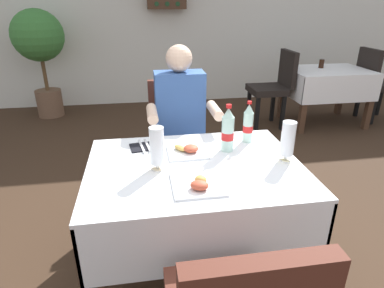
{
  "coord_description": "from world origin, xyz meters",
  "views": [
    {
      "loc": [
        -0.39,
        -1.37,
        1.54
      ],
      "look_at": [
        -0.13,
        0.28,
        0.8
      ],
      "focal_mm": 30.65,
      "sensor_mm": 36.0,
      "label": 1
    }
  ],
  "objects_px": {
    "cola_bottle_primary": "(228,131)",
    "beer_glass_left": "(157,149)",
    "beer_glass_middle": "(288,141)",
    "main_dining_table": "(195,191)",
    "plate_far_diner": "(188,150)",
    "background_chair_left": "(274,84)",
    "plate_near_camera": "(199,184)",
    "chair_far_diner_seat": "(177,136)",
    "cola_bottle_secondary": "(248,124)",
    "napkin_cutlery_set": "(145,147)",
    "potted_plant_corner": "(39,45)",
    "background_chair_right": "(376,80)",
    "background_table_tumbler": "(321,64)",
    "background_dining_table": "(326,83)",
    "seated_diner_far": "(181,122)"
  },
  "relations": [
    {
      "from": "cola_bottle_primary",
      "to": "beer_glass_left",
      "type": "bearing_deg",
      "value": -157.5
    },
    {
      "from": "beer_glass_middle",
      "to": "cola_bottle_primary",
      "type": "bearing_deg",
      "value": 147.83
    },
    {
      "from": "main_dining_table",
      "to": "cola_bottle_primary",
      "type": "xyz_separation_m",
      "value": [
        0.22,
        0.16,
        0.29
      ]
    },
    {
      "from": "plate_far_diner",
      "to": "background_chair_left",
      "type": "xyz_separation_m",
      "value": [
        1.44,
        2.19,
        -0.18
      ]
    },
    {
      "from": "main_dining_table",
      "to": "plate_near_camera",
      "type": "height_order",
      "value": "plate_near_camera"
    },
    {
      "from": "cola_bottle_primary",
      "to": "chair_far_diner_seat",
      "type": "bearing_deg",
      "value": 108.0
    },
    {
      "from": "chair_far_diner_seat",
      "to": "plate_far_diner",
      "type": "distance_m",
      "value": 0.7
    },
    {
      "from": "cola_bottle_secondary",
      "to": "napkin_cutlery_set",
      "type": "xyz_separation_m",
      "value": [
        -0.64,
        0.01,
        -0.11
      ]
    },
    {
      "from": "plate_near_camera",
      "to": "background_chair_left",
      "type": "bearing_deg",
      "value": 60.71
    },
    {
      "from": "beer_glass_left",
      "to": "cola_bottle_primary",
      "type": "distance_m",
      "value": 0.45
    },
    {
      "from": "potted_plant_corner",
      "to": "chair_far_diner_seat",
      "type": "bearing_deg",
      "value": -57.1
    },
    {
      "from": "plate_near_camera",
      "to": "background_chair_right",
      "type": "height_order",
      "value": "background_chair_right"
    },
    {
      "from": "cola_bottle_primary",
      "to": "background_table_tumbler",
      "type": "height_order",
      "value": "cola_bottle_primary"
    },
    {
      "from": "main_dining_table",
      "to": "background_dining_table",
      "type": "relative_size",
      "value": 1.14
    },
    {
      "from": "plate_far_diner",
      "to": "background_chair_left",
      "type": "relative_size",
      "value": 0.23
    },
    {
      "from": "plate_far_diner",
      "to": "cola_bottle_primary",
      "type": "bearing_deg",
      "value": -0.33
    },
    {
      "from": "background_dining_table",
      "to": "potted_plant_corner",
      "type": "distance_m",
      "value": 3.84
    },
    {
      "from": "seated_diner_far",
      "to": "background_table_tumbler",
      "type": "xyz_separation_m",
      "value": [
        2.08,
        1.74,
        0.07
      ]
    },
    {
      "from": "cola_bottle_secondary",
      "to": "main_dining_table",
      "type": "bearing_deg",
      "value": -144.84
    },
    {
      "from": "plate_far_diner",
      "to": "background_chair_right",
      "type": "distance_m",
      "value": 3.62
    },
    {
      "from": "cola_bottle_secondary",
      "to": "napkin_cutlery_set",
      "type": "height_order",
      "value": "cola_bottle_secondary"
    },
    {
      "from": "potted_plant_corner",
      "to": "beer_glass_left",
      "type": "bearing_deg",
      "value": -67.35
    },
    {
      "from": "background_chair_left",
      "to": "beer_glass_middle",
      "type": "bearing_deg",
      "value": -111.14
    },
    {
      "from": "seated_diner_far",
      "to": "plate_near_camera",
      "type": "xyz_separation_m",
      "value": [
        -0.04,
        -0.95,
        0.03
      ]
    },
    {
      "from": "chair_far_diner_seat",
      "to": "background_chair_left",
      "type": "distance_m",
      "value": 2.08
    },
    {
      "from": "main_dining_table",
      "to": "background_chair_right",
      "type": "height_order",
      "value": "background_chair_right"
    },
    {
      "from": "cola_bottle_secondary",
      "to": "background_dining_table",
      "type": "distance_m",
      "value": 2.75
    },
    {
      "from": "napkin_cutlery_set",
      "to": "plate_far_diner",
      "type": "bearing_deg",
      "value": -25.75
    },
    {
      "from": "cola_bottle_secondary",
      "to": "background_table_tumbler",
      "type": "xyz_separation_m",
      "value": [
        1.71,
        2.19,
        -0.06
      ]
    },
    {
      "from": "beer_glass_middle",
      "to": "cola_bottle_primary",
      "type": "distance_m",
      "value": 0.34
    },
    {
      "from": "beer_glass_left",
      "to": "napkin_cutlery_set",
      "type": "xyz_separation_m",
      "value": [
        -0.06,
        0.29,
        -0.11
      ]
    },
    {
      "from": "seated_diner_far",
      "to": "plate_far_diner",
      "type": "bearing_deg",
      "value": -93.35
    },
    {
      "from": "background_dining_table",
      "to": "beer_glass_middle",
      "type": "bearing_deg",
      "value": -124.54
    },
    {
      "from": "chair_far_diner_seat",
      "to": "background_dining_table",
      "type": "bearing_deg",
      "value": 35.38
    },
    {
      "from": "plate_near_camera",
      "to": "potted_plant_corner",
      "type": "height_order",
      "value": "potted_plant_corner"
    },
    {
      "from": "seated_diner_far",
      "to": "cola_bottle_secondary",
      "type": "bearing_deg",
      "value": -51.43
    },
    {
      "from": "plate_far_diner",
      "to": "background_table_tumbler",
      "type": "bearing_deg",
      "value": 47.48
    },
    {
      "from": "napkin_cutlery_set",
      "to": "background_table_tumbler",
      "type": "bearing_deg",
      "value": 42.81
    },
    {
      "from": "seated_diner_far",
      "to": "beer_glass_middle",
      "type": "height_order",
      "value": "seated_diner_far"
    },
    {
      "from": "chair_far_diner_seat",
      "to": "beer_glass_left",
      "type": "xyz_separation_m",
      "value": [
        -0.2,
        -0.85,
        0.29
      ]
    },
    {
      "from": "background_dining_table",
      "to": "potted_plant_corner",
      "type": "relative_size",
      "value": 0.7
    },
    {
      "from": "seated_diner_far",
      "to": "background_chair_right",
      "type": "relative_size",
      "value": 1.3
    },
    {
      "from": "background_chair_left",
      "to": "potted_plant_corner",
      "type": "relative_size",
      "value": 0.67
    },
    {
      "from": "chair_far_diner_seat",
      "to": "background_table_tumbler",
      "type": "bearing_deg",
      "value": 37.9
    },
    {
      "from": "beer_glass_middle",
      "to": "napkin_cutlery_set",
      "type": "height_order",
      "value": "beer_glass_middle"
    },
    {
      "from": "main_dining_table",
      "to": "potted_plant_corner",
      "type": "relative_size",
      "value": 0.8
    },
    {
      "from": "chair_far_diner_seat",
      "to": "plate_near_camera",
      "type": "xyz_separation_m",
      "value": [
        -0.02,
        -1.06,
        0.18
      ]
    },
    {
      "from": "beer_glass_left",
      "to": "cola_bottle_secondary",
      "type": "xyz_separation_m",
      "value": [
        0.58,
        0.28,
        -0.0
      ]
    },
    {
      "from": "beer_glass_middle",
      "to": "background_dining_table",
      "type": "height_order",
      "value": "beer_glass_middle"
    },
    {
      "from": "background_dining_table",
      "to": "background_chair_left",
      "type": "xyz_separation_m",
      "value": [
        -0.72,
        0.0,
        0.01
      ]
    }
  ]
}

